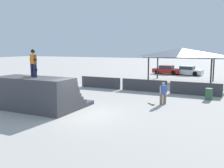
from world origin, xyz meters
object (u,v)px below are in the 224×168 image
Objects in this scene: skateboard_on_ground at (152,103)px; parked_car_white at (188,71)px; skateboard_on_deck at (30,76)px; skater_on_deck at (33,61)px; bystander_walking at (163,92)px; trash_bin at (209,94)px; parked_car_red at (167,70)px.

skateboard_on_ground is 20.26m from parked_car_white.
skateboard_on_deck is 0.20× the size of parked_car_white.
skateboard_on_ground is at bearing 55.93° from skater_on_deck.
parked_car_white is at bearing 97.29° from skater_on_deck.
trash_bin is (2.68, 2.95, -0.43)m from bystander_walking.
skater_on_deck is at bearing -94.11° from parked_car_white.
skateboard_on_deck is 1.00× the size of trash_bin.
bystander_walking is 4.01m from trash_bin.
skateboard_on_ground is 0.18× the size of parked_car_red.
skater_on_deck reaches higher than skateboard_on_ground.
skater_on_deck is 1.10× the size of bystander_walking.
skater_on_deck reaches higher than bystander_walking.
trash_bin is at bearing 58.86° from skater_on_deck.
parked_car_red is at bearing 150.35° from skateboard_on_ground.
skateboard_on_deck is 0.20× the size of parked_car_red.
bystander_walking is at bearing 73.72° from skateboard_on_ground.
parked_car_white is (5.76, 24.72, -1.48)m from skateboard_on_deck.
skateboard_on_ground is 4.71m from trash_bin.
skateboard_on_deck is (-0.33, 0.01, -0.91)m from skater_on_deck.
bystander_walking is 0.37× the size of parked_car_white.
skater_on_deck is 25.07m from parked_car_red.
bystander_walking reaches higher than parked_car_white.
skater_on_deck is 1.99× the size of trash_bin.
skateboard_on_deck is at bearing -88.85° from parked_car_red.
parked_car_red is 2.98m from parked_car_white.
skater_on_deck is 0.40× the size of parked_car_red.
bystander_walking is at bearing -132.28° from trash_bin.
skateboard_on_deck is 0.56× the size of bystander_walking.
trash_bin is at bearing 94.05° from skateboard_on_ground.
parked_car_white is (2.97, -0.10, -0.00)m from parked_car_red.
skateboard_on_deck is at bearing -162.50° from skater_on_deck.
skater_on_deck is at bearing -93.59° from skateboard_on_ground.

